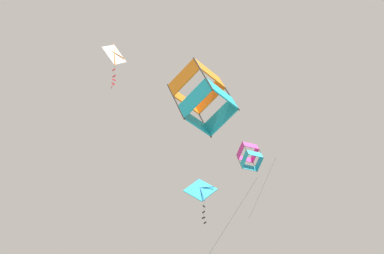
{
  "coord_description": "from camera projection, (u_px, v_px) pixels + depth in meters",
  "views": [
    {
      "loc": [
        -16.7,
        4.27,
        7.56
      ],
      "look_at": [
        0.72,
        -1.52,
        21.47
      ],
      "focal_mm": 50.03,
      "sensor_mm": 36.0,
      "label": 1
    }
  ],
  "objects": [
    {
      "name": "kite_diamond_upper_right",
      "position": [
        114.0,
        55.0,
        23.71
      ],
      "size": [
        0.62,
        1.27,
        2.85
      ],
      "rotation": [
        0.2,
        0.0,
        2.15
      ],
      "color": "white"
    },
    {
      "name": "kite_diamond_near_left",
      "position": [
        201.0,
        191.0,
        24.38
      ],
      "size": [
        3.5,
        4.04,
        8.57
      ],
      "rotation": [
        0.5,
        0.0,
        1.61
      ],
      "color": "#1EB2C6"
    },
    {
      "name": "kite_box_far_centre",
      "position": [
        202.0,
        97.0,
        18.78
      ],
      "size": [
        2.59,
        2.31,
        2.59
      ],
      "rotation": [
        0.4,
        0.0,
        2.09
      ],
      "color": "orange"
    },
    {
      "name": "kite_box_low_drifter",
      "position": [
        250.0,
        157.0,
        25.11
      ],
      "size": [
        1.71,
        1.59,
        4.63
      ],
      "rotation": [
        0.45,
        0.0,
        1.62
      ],
      "color": "#DB2D93"
    }
  ]
}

